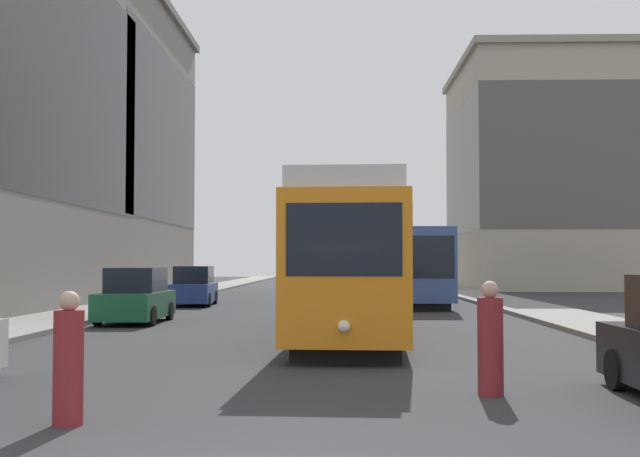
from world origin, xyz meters
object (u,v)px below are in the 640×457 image
at_px(pedestrian_crossing_far, 490,342).
at_px(pedestrian_on_sidewalk, 69,363).
at_px(parked_car_left_near, 194,287).
at_px(streetcar, 355,259).
at_px(transit_bus, 410,263).
at_px(parked_car_left_mid, 136,297).

height_order(pedestrian_crossing_far, pedestrian_on_sidewalk, pedestrian_crossing_far).
bearing_deg(parked_car_left_near, pedestrian_on_sidewalk, -85.56).
relative_size(streetcar, pedestrian_crossing_far, 7.97).
xyz_separation_m(transit_bus, parked_car_left_near, (-10.10, -1.02, -1.10)).
bearing_deg(pedestrian_on_sidewalk, transit_bus, -116.62).
xyz_separation_m(transit_bus, pedestrian_on_sidewalk, (-6.72, -27.64, -1.18)).
bearing_deg(pedestrian_on_sidewalk, parked_car_left_near, -95.71).
bearing_deg(pedestrian_on_sidewalk, pedestrian_crossing_far, -170.67).
height_order(parked_car_left_near, pedestrian_crossing_far, parked_car_left_near).
relative_size(streetcar, parked_car_left_mid, 3.21).
relative_size(transit_bus, parked_car_left_near, 2.61).
bearing_deg(transit_bus, parked_car_left_mid, -132.46).
bearing_deg(transit_bus, streetcar, -101.56).
height_order(transit_bus, parked_car_left_mid, transit_bus).
xyz_separation_m(streetcar, parked_car_left_mid, (-7.16, 4.26, -1.26)).
height_order(transit_bus, pedestrian_crossing_far, transit_bus).
bearing_deg(parked_car_left_near, parked_car_left_mid, -92.80).
relative_size(parked_car_left_near, parked_car_left_mid, 1.05).
distance_m(parked_car_left_mid, pedestrian_crossing_far, 16.59).
bearing_deg(parked_car_left_near, transit_bus, 2.95).
bearing_deg(parked_car_left_mid, streetcar, -31.05).
bearing_deg(streetcar, transit_bus, 82.21).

